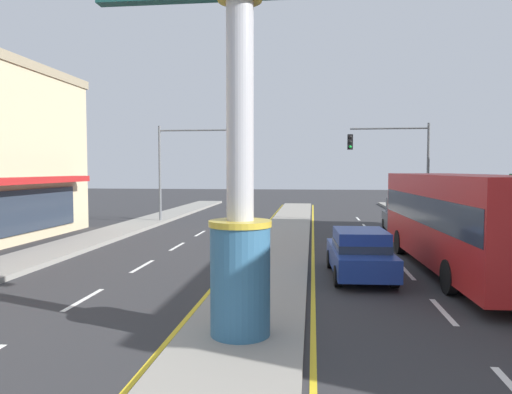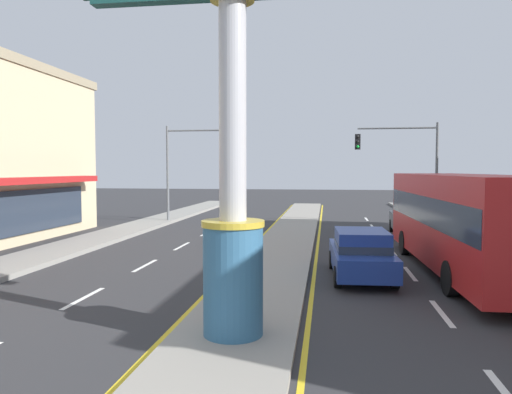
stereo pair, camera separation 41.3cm
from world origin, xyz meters
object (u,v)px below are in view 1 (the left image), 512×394
Objects in this scene: traffic_light_right_side at (398,156)px; sedan_near_right_lane at (360,253)px; bus_near_left_lane at (458,217)px; traffic_light_left_side at (187,157)px; district_sign at (240,125)px; suv_mid_left_lane at (405,216)px.

sedan_near_right_lane is (-3.58, -14.35, -3.46)m from traffic_light_right_side.
bus_near_left_lane is (-0.29, -13.22, -2.38)m from traffic_light_right_side.
sedan_near_right_lane is (9.42, -14.29, -3.46)m from traffic_light_left_side.
bus_near_left_lane is at bearing 49.21° from district_sign.
district_sign reaches higher than suv_mid_left_lane.
sedan_near_right_lane is at bearing -104.02° from traffic_light_right_side.
traffic_light_left_side reaches higher than bus_near_left_lane.
district_sign is 1.77× the size of suv_mid_left_lane.
district_sign is 1.34× the size of traffic_light_right_side.
traffic_light_right_side is at bearing 75.98° from sedan_near_right_lane.
district_sign is 21.43m from traffic_light_right_side.
district_sign is at bearing -72.29° from traffic_light_left_side.
traffic_light_left_side is 1.33× the size of suv_mid_left_lane.
district_sign is 21.37m from traffic_light_left_side.
bus_near_left_lane is at bearing 18.94° from sedan_near_right_lane.
sedan_near_right_lane is at bearing -107.64° from suv_mid_left_lane.
district_sign is 1.90× the size of sedan_near_right_lane.
bus_near_left_lane reaches higher than suv_mid_left_lane.
traffic_light_left_side is at bearing 162.84° from suv_mid_left_lane.
suv_mid_left_lane is (3.29, 10.36, 0.20)m from sedan_near_right_lane.
district_sign reaches higher than traffic_light_left_side.
sedan_near_right_lane is at bearing -161.06° from bus_near_left_lane.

